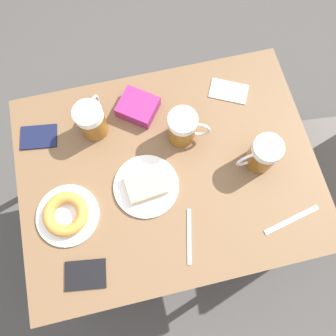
{
  "coord_description": "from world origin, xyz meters",
  "views": [
    {
      "loc": [
        0.32,
        -0.08,
        1.79
      ],
      "look_at": [
        0.0,
        0.0,
        0.74
      ],
      "focal_mm": 35.0,
      "sensor_mm": 36.0,
      "label": 1
    }
  ],
  "objects_px": {
    "napkin_folded": "(229,91)",
    "knife": "(292,220)",
    "beer_mug_left": "(92,120)",
    "fork": "(189,236)",
    "beer_mug_right": "(183,128)",
    "plate_with_cake": "(146,185)",
    "blue_pouch": "(138,107)",
    "beer_mug_center": "(262,154)",
    "passport_near_edge": "(86,275)",
    "plate_with_donut": "(66,214)",
    "passport_far_edge": "(39,137)"
  },
  "relations": [
    {
      "from": "fork",
      "to": "passport_near_edge",
      "type": "bearing_deg",
      "value": -83.13
    },
    {
      "from": "plate_with_donut",
      "to": "fork",
      "type": "relative_size",
      "value": 1.18
    },
    {
      "from": "passport_far_edge",
      "to": "blue_pouch",
      "type": "distance_m",
      "value": 0.37
    },
    {
      "from": "beer_mug_center",
      "to": "passport_far_edge",
      "type": "height_order",
      "value": "beer_mug_center"
    },
    {
      "from": "fork",
      "to": "knife",
      "type": "relative_size",
      "value": 0.87
    },
    {
      "from": "passport_near_edge",
      "to": "blue_pouch",
      "type": "height_order",
      "value": "blue_pouch"
    },
    {
      "from": "plate_with_cake",
      "to": "blue_pouch",
      "type": "relative_size",
      "value": 1.29
    },
    {
      "from": "beer_mug_left",
      "to": "beer_mug_right",
      "type": "xyz_separation_m",
      "value": [
        0.1,
        0.29,
        0.0
      ]
    },
    {
      "from": "knife",
      "to": "passport_near_edge",
      "type": "xyz_separation_m",
      "value": [
        0.02,
        -0.68,
        0.0
      ]
    },
    {
      "from": "beer_mug_right",
      "to": "fork",
      "type": "bearing_deg",
      "value": -10.09
    },
    {
      "from": "knife",
      "to": "fork",
      "type": "bearing_deg",
      "value": -94.09
    },
    {
      "from": "knife",
      "to": "blue_pouch",
      "type": "distance_m",
      "value": 0.65
    },
    {
      "from": "napkin_folded",
      "to": "plate_with_donut",
      "type": "bearing_deg",
      "value": -63.16
    },
    {
      "from": "napkin_folded",
      "to": "passport_near_edge",
      "type": "relative_size",
      "value": 1.16
    },
    {
      "from": "plate_with_donut",
      "to": "passport_far_edge",
      "type": "relative_size",
      "value": 1.5
    },
    {
      "from": "napkin_folded",
      "to": "fork",
      "type": "relative_size",
      "value": 0.91
    },
    {
      "from": "beer_mug_left",
      "to": "blue_pouch",
      "type": "relative_size",
      "value": 0.82
    },
    {
      "from": "fork",
      "to": "blue_pouch",
      "type": "bearing_deg",
      "value": -171.8
    },
    {
      "from": "beer_mug_center",
      "to": "blue_pouch",
      "type": "height_order",
      "value": "beer_mug_center"
    },
    {
      "from": "beer_mug_left",
      "to": "beer_mug_center",
      "type": "distance_m",
      "value": 0.58
    },
    {
      "from": "plate_with_cake",
      "to": "fork",
      "type": "relative_size",
      "value": 1.26
    },
    {
      "from": "plate_with_donut",
      "to": "beer_mug_center",
      "type": "relative_size",
      "value": 1.43
    },
    {
      "from": "plate_with_donut",
      "to": "blue_pouch",
      "type": "distance_m",
      "value": 0.44
    },
    {
      "from": "napkin_folded",
      "to": "fork",
      "type": "distance_m",
      "value": 0.55
    },
    {
      "from": "beer_mug_right",
      "to": "knife",
      "type": "distance_m",
      "value": 0.47
    },
    {
      "from": "beer_mug_left",
      "to": "fork",
      "type": "xyz_separation_m",
      "value": [
        0.44,
        0.23,
        -0.07
      ]
    },
    {
      "from": "plate_with_donut",
      "to": "blue_pouch",
      "type": "bearing_deg",
      "value": 137.17
    },
    {
      "from": "beer_mug_center",
      "to": "passport_far_edge",
      "type": "xyz_separation_m",
      "value": [
        -0.26,
        -0.72,
        -0.06
      ]
    },
    {
      "from": "beer_mug_center",
      "to": "blue_pouch",
      "type": "distance_m",
      "value": 0.46
    },
    {
      "from": "napkin_folded",
      "to": "knife",
      "type": "bearing_deg",
      "value": 7.56
    },
    {
      "from": "beer_mug_center",
      "to": "passport_near_edge",
      "type": "relative_size",
      "value": 1.05
    },
    {
      "from": "beer_mug_right",
      "to": "blue_pouch",
      "type": "distance_m",
      "value": 0.19
    },
    {
      "from": "beer_mug_left",
      "to": "blue_pouch",
      "type": "distance_m",
      "value": 0.17
    },
    {
      "from": "knife",
      "to": "beer_mug_right",
      "type": "bearing_deg",
      "value": -143.14
    },
    {
      "from": "plate_with_donut",
      "to": "passport_near_edge",
      "type": "relative_size",
      "value": 1.5
    },
    {
      "from": "napkin_folded",
      "to": "knife",
      "type": "height_order",
      "value": "napkin_folded"
    },
    {
      "from": "beer_mug_left",
      "to": "napkin_folded",
      "type": "distance_m",
      "value": 0.51
    },
    {
      "from": "plate_with_cake",
      "to": "beer_mug_right",
      "type": "distance_m",
      "value": 0.23
    },
    {
      "from": "fork",
      "to": "passport_far_edge",
      "type": "bearing_deg",
      "value": -136.39
    },
    {
      "from": "beer_mug_center",
      "to": "blue_pouch",
      "type": "bearing_deg",
      "value": -128.3
    },
    {
      "from": "beer_mug_right",
      "to": "knife",
      "type": "height_order",
      "value": "beer_mug_right"
    },
    {
      "from": "passport_far_edge",
      "to": "napkin_folded",
      "type": "bearing_deg",
      "value": 92.01
    },
    {
      "from": "fork",
      "to": "knife",
      "type": "distance_m",
      "value": 0.34
    },
    {
      "from": "plate_with_cake",
      "to": "beer_mug_center",
      "type": "xyz_separation_m",
      "value": [
        -0.0,
        0.39,
        0.05
      ]
    },
    {
      "from": "beer_mug_left",
      "to": "blue_pouch",
      "type": "xyz_separation_m",
      "value": [
        -0.04,
        0.16,
        -0.04
      ]
    },
    {
      "from": "beer_mug_center",
      "to": "fork",
      "type": "xyz_separation_m",
      "value": [
        0.19,
        -0.29,
        -0.07
      ]
    },
    {
      "from": "knife",
      "to": "plate_with_cake",
      "type": "bearing_deg",
      "value": -116.34
    },
    {
      "from": "plate_with_cake",
      "to": "napkin_folded",
      "type": "height_order",
      "value": "plate_with_cake"
    },
    {
      "from": "plate_with_cake",
      "to": "knife",
      "type": "bearing_deg",
      "value": 63.66
    },
    {
      "from": "beer_mug_left",
      "to": "blue_pouch",
      "type": "bearing_deg",
      "value": 102.87
    }
  ]
}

